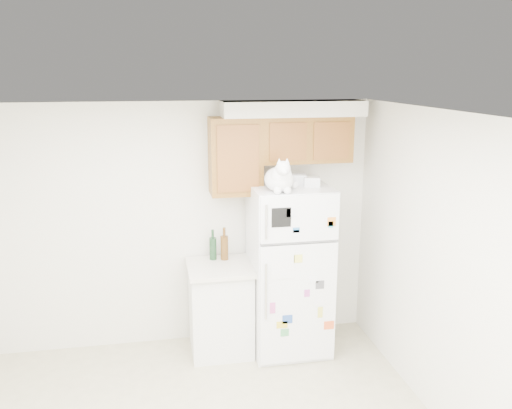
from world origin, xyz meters
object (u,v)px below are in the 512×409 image
object	(u,v)px
storage_box_back	(297,179)
storage_box_front	(312,182)
refrigerator	(289,269)
cat	(280,178)
bottle_green	(213,245)
bottle_amber	(224,244)
base_counter	(220,308)

from	to	relation	value
storage_box_back	storage_box_front	xyz separation A→B (m)	(0.12, -0.12, -0.01)
storage_box_front	storage_box_back	bearing A→B (deg)	147.71
refrigerator	cat	world-z (taller)	cat
bottle_green	cat	bearing A→B (deg)	-38.01
refrigerator	bottle_amber	distance (m)	0.70
cat	base_counter	bearing A→B (deg)	152.50
storage_box_back	bottle_amber	bearing A→B (deg)	-175.83
base_counter	storage_box_back	world-z (taller)	storage_box_back
bottle_amber	cat	bearing A→B (deg)	-42.54
storage_box_back	bottle_amber	world-z (taller)	storage_box_back
bottle_amber	refrigerator	bearing A→B (deg)	-19.79
storage_box_back	cat	bearing A→B (deg)	-114.44
cat	storage_box_back	bearing A→B (deg)	50.13
refrigerator	bottle_green	distance (m)	0.81
bottle_green	bottle_amber	bearing A→B (deg)	-12.51
refrigerator	storage_box_back	xyz separation A→B (m)	(0.09, 0.08, 0.90)
base_counter	bottle_amber	distance (m)	0.65
storage_box_front	bottle_amber	size ratio (longest dim) A/B	0.45
cat	bottle_amber	world-z (taller)	cat
storage_box_back	bottle_amber	size ratio (longest dim) A/B	0.54
storage_box_front	bottle_amber	bearing A→B (deg)	175.40
refrigerator	storage_box_front	size ratio (longest dim) A/B	11.33
bottle_green	base_counter	bearing A→B (deg)	-75.51
refrigerator	bottle_green	bearing A→B (deg)	161.30
storage_box_back	storage_box_front	distance (m)	0.16
refrigerator	base_counter	xyz separation A→B (m)	(-0.69, 0.07, -0.39)
storage_box_back	bottle_green	size ratio (longest dim) A/B	0.58
bottle_green	bottle_amber	distance (m)	0.12
storage_box_front	cat	bearing A→B (deg)	-141.62
refrigerator	bottle_green	xyz separation A→B (m)	(-0.74, 0.25, 0.23)
refrigerator	cat	xyz separation A→B (m)	(-0.15, -0.20, 0.97)
refrigerator	base_counter	distance (m)	0.79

